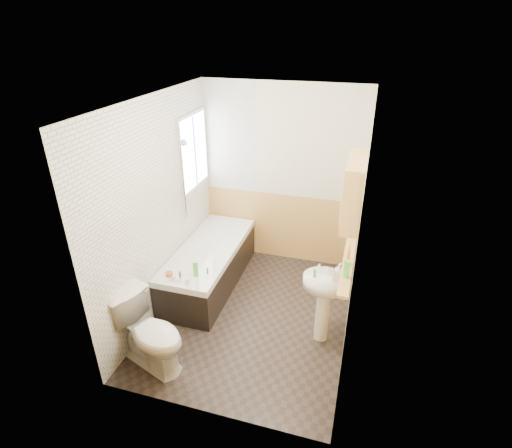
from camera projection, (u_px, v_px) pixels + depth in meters
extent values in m
plane|color=black|center=(253.00, 314.00, 4.81)|extent=(2.80, 2.80, 0.00)
plane|color=white|center=(251.00, 101.00, 3.66)|extent=(2.80, 2.80, 0.00)
cube|color=beige|center=(282.00, 177.00, 5.44)|extent=(2.20, 0.02, 2.50)
cube|color=beige|center=(199.00, 303.00, 3.03)|extent=(2.20, 0.02, 2.50)
cube|color=beige|center=(158.00, 209.00, 4.51)|extent=(0.02, 2.80, 2.50)
cube|color=beige|center=(359.00, 236.00, 3.96)|extent=(0.02, 2.80, 2.50)
cube|color=#DBAA5A|center=(349.00, 296.00, 4.31)|extent=(0.01, 2.80, 1.00)
cube|color=#DBAA5A|center=(205.00, 371.00, 3.39)|extent=(2.20, 0.01, 1.00)
cube|color=#DBAA5A|center=(280.00, 226.00, 5.76)|extent=(2.20, 0.01, 1.00)
cube|color=white|center=(160.00, 210.00, 4.50)|extent=(0.01, 2.80, 2.50)
cube|color=white|center=(230.00, 137.00, 5.37)|extent=(0.75, 0.01, 1.50)
cube|color=white|center=(194.00, 152.00, 5.13)|extent=(0.03, 0.79, 0.99)
cube|color=white|center=(195.00, 152.00, 5.12)|extent=(0.01, 0.70, 0.90)
cube|color=white|center=(195.00, 152.00, 5.12)|extent=(0.01, 0.04, 0.90)
cube|color=black|center=(210.00, 268.00, 5.28)|extent=(0.70, 1.80, 0.48)
cube|color=white|center=(209.00, 250.00, 5.15)|extent=(0.70, 1.80, 0.08)
cube|color=white|center=(209.00, 250.00, 5.15)|extent=(0.56, 1.66, 0.04)
cylinder|color=silver|center=(181.00, 277.00, 4.42)|extent=(0.04, 0.04, 0.14)
sphere|color=silver|center=(173.00, 278.00, 4.45)|extent=(0.06, 0.06, 0.06)
sphere|color=silver|center=(188.00, 280.00, 4.41)|extent=(0.06, 0.06, 0.06)
cylinder|color=silver|center=(183.00, 175.00, 4.86)|extent=(0.02, 0.02, 1.21)
cylinder|color=silver|center=(186.00, 215.00, 5.12)|extent=(0.04, 0.04, 0.02)
cylinder|color=silver|center=(179.00, 130.00, 4.61)|extent=(0.04, 0.04, 0.02)
cylinder|color=silver|center=(184.00, 143.00, 4.67)|extent=(0.07, 0.08, 0.09)
imported|color=white|center=(150.00, 333.00, 3.96)|extent=(0.89, 0.68, 0.78)
cylinder|color=white|center=(323.00, 314.00, 4.31)|extent=(0.15, 0.15, 0.66)
ellipsoid|color=white|center=(326.00, 282.00, 4.12)|extent=(0.47, 0.38, 0.13)
cylinder|color=silver|center=(319.00, 268.00, 4.18)|extent=(0.03, 0.03, 0.08)
cylinder|color=silver|center=(336.00, 271.00, 4.13)|extent=(0.03, 0.03, 0.08)
cylinder|color=silver|center=(328.00, 268.00, 4.13)|extent=(0.02, 0.11, 0.09)
cube|color=#DBAA5A|center=(349.00, 253.00, 3.97)|extent=(0.10, 1.50, 0.03)
cube|color=#DBAA5A|center=(354.00, 191.00, 3.51)|extent=(0.16, 0.65, 0.59)
cube|color=silver|center=(343.00, 197.00, 3.40)|extent=(0.01, 0.25, 0.44)
cube|color=silver|center=(346.00, 184.00, 3.66)|extent=(0.01, 0.25, 0.44)
cylinder|color=#59C647|center=(347.00, 269.00, 3.54)|extent=(0.06, 0.06, 0.17)
cone|color=orange|center=(349.00, 253.00, 3.70)|extent=(0.05, 0.05, 0.25)
cylinder|color=orange|center=(353.00, 231.00, 4.30)|extent=(0.08, 0.08, 0.05)
imported|color=silver|center=(339.00, 277.00, 4.00)|extent=(0.15, 0.22, 0.09)
cylinder|color=#59C647|center=(315.00, 273.00, 4.07)|extent=(0.04, 0.04, 0.09)
cube|color=#59C647|center=(196.00, 269.00, 4.50)|extent=(0.06, 0.05, 0.19)
cylinder|color=orange|center=(169.00, 274.00, 4.54)|extent=(0.10, 0.10, 0.05)
cylinder|color=#388447|center=(207.00, 271.00, 4.57)|extent=(0.03, 0.03, 0.07)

